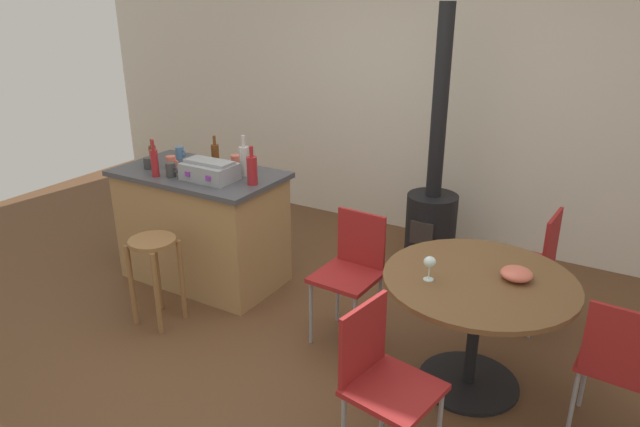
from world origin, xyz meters
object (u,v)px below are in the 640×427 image
(bottle_4, at_px, (153,154))
(cup_1, at_px, (180,153))
(dining_table, at_px, (477,304))
(bottle_3, at_px, (155,162))
(wooden_stool, at_px, (155,262))
(bottle_1, at_px, (252,170))
(wood_stove, at_px, (432,206))
(cup_0, at_px, (237,162))
(cup_4, at_px, (148,163))
(folding_chair_far, at_px, (382,376))
(folding_chair_left, at_px, (621,362))
(serving_bowl, at_px, (517,274))
(bottle_0, at_px, (215,155))
(bottle_2, at_px, (244,160))
(kitchen_island, at_px, (203,226))
(folding_chair_near, at_px, (352,267))
(folding_chair_right, at_px, (530,258))
(wine_glass, at_px, (430,263))
(cup_2, at_px, (171,162))
(toolbox, at_px, (210,171))
(cup_3, at_px, (171,170))

(bottle_4, distance_m, cup_1, 0.23)
(dining_table, height_order, bottle_3, bottle_3)
(wooden_stool, relative_size, bottle_1, 2.26)
(bottle_3, bearing_deg, cup_1, 111.34)
(wood_stove, xyz_separation_m, cup_0, (-1.28, -1.05, 0.47))
(dining_table, distance_m, cup_4, 2.74)
(bottle_3, bearing_deg, dining_table, 0.24)
(dining_table, distance_m, bottle_3, 2.56)
(folding_chair_far, xyz_separation_m, cup_1, (-2.47, 1.28, 0.46))
(folding_chair_left, bearing_deg, folding_chair_far, -143.67)
(serving_bowl, bearing_deg, cup_1, 173.05)
(folding_chair_left, relative_size, bottle_0, 3.41)
(folding_chair_far, relative_size, serving_bowl, 4.88)
(bottle_4, bearing_deg, bottle_2, 7.77)
(kitchen_island, bearing_deg, bottle_1, -3.07)
(folding_chair_far, distance_m, cup_1, 2.82)
(folding_chair_near, bearing_deg, bottle_4, 176.33)
(folding_chair_right, bearing_deg, cup_4, -164.62)
(kitchen_island, relative_size, bottle_3, 4.56)
(dining_table, xyz_separation_m, bottle_1, (-1.76, 0.21, 0.48))
(kitchen_island, distance_m, wine_glass, 2.14)
(folding_chair_right, xyz_separation_m, cup_4, (-2.83, -0.78, 0.46))
(dining_table, relative_size, folding_chair_far, 1.26)
(bottle_2, relative_size, cup_0, 2.64)
(bottle_1, bearing_deg, cup_2, -179.74)
(toolbox, distance_m, cup_1, 0.66)
(bottle_4, xyz_separation_m, cup_4, (0.08, -0.13, -0.03))
(dining_table, relative_size, folding_chair_near, 1.25)
(dining_table, xyz_separation_m, folding_chair_far, (-0.21, -0.84, -0.04))
(wood_stove, relative_size, cup_3, 19.83)
(toolbox, bearing_deg, folding_chair_left, -5.06)
(bottle_2, relative_size, cup_2, 2.70)
(toolbox, xyz_separation_m, bottle_1, (0.34, 0.07, 0.04))
(folding_chair_left, bearing_deg, cup_0, 168.45)
(bottle_0, distance_m, cup_2, 0.35)
(folding_chair_right, xyz_separation_m, bottle_0, (-2.40, -0.47, 0.51))
(bottle_2, relative_size, wine_glass, 2.19)
(kitchen_island, bearing_deg, bottle_3, -127.18)
(bottle_4, xyz_separation_m, cup_3, (0.39, -0.19, -0.02))
(cup_0, xyz_separation_m, serving_bowl, (2.30, -0.39, -0.22))
(bottle_2, distance_m, cup_1, 0.76)
(cup_4, bearing_deg, cup_2, 35.39)
(cup_2, bearing_deg, folding_chair_far, -24.11)
(folding_chair_left, relative_size, cup_0, 7.33)
(wood_stove, bearing_deg, cup_0, -140.79)
(wooden_stool, xyz_separation_m, cup_4, (-0.55, 0.54, 0.50))
(folding_chair_right, relative_size, bottle_4, 4.31)
(wine_glass, bearing_deg, bottle_1, 165.85)
(folding_chair_near, distance_m, bottle_1, 1.03)
(dining_table, xyz_separation_m, serving_bowl, (0.18, 0.09, 0.20))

